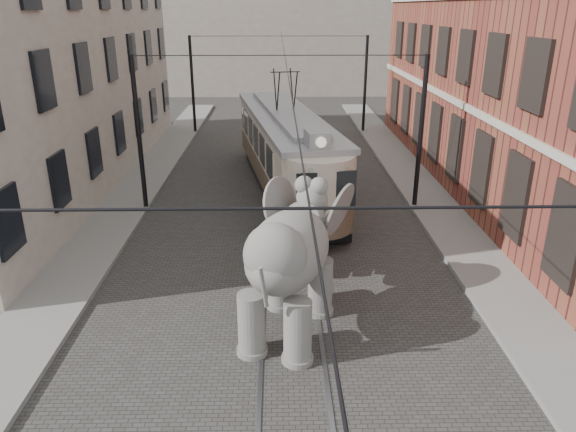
{
  "coord_description": "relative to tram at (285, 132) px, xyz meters",
  "views": [
    {
      "loc": [
        -0.3,
        -14.41,
        7.59
      ],
      "look_at": [
        -0.03,
        -0.25,
        2.1
      ],
      "focal_mm": 33.71,
      "sensor_mm": 36.0,
      "label": 1
    }
  ],
  "objects": [
    {
      "name": "stucco_building",
      "position": [
        -11.02,
        1.5,
        2.43
      ],
      "size": [
        7.0,
        24.0,
        10.0
      ],
      "primitive_type": "cube",
      "color": "gray",
      "rests_on": "ground"
    },
    {
      "name": "sidewalk_right",
      "position": [
        5.98,
        -8.5,
        -2.49
      ],
      "size": [
        2.0,
        60.0,
        0.15
      ],
      "primitive_type": "cube",
      "color": "slate",
      "rests_on": "ground"
    },
    {
      "name": "ground",
      "position": [
        -0.02,
        -8.5,
        -2.57
      ],
      "size": [
        120.0,
        120.0,
        0.0
      ],
      "primitive_type": "plane",
      "color": "#3A3836"
    },
    {
      "name": "tram_rails",
      "position": [
        -0.02,
        -8.5,
        -2.56
      ],
      "size": [
        1.54,
        80.0,
        0.02
      ],
      "primitive_type": null,
      "color": "slate",
      "rests_on": "ground"
    },
    {
      "name": "tram",
      "position": [
        0.0,
        0.0,
        0.0
      ],
      "size": [
        4.8,
        13.21,
        5.14
      ],
      "primitive_type": null,
      "rotation": [
        0.0,
        0.0,
        0.17
      ],
      "color": "beige",
      "rests_on": "ground"
    },
    {
      "name": "elephant",
      "position": [
        -0.1,
        -11.34,
        -0.85
      ],
      "size": [
        4.67,
        6.3,
        3.45
      ],
      "primitive_type": null,
      "rotation": [
        0.0,
        0.0,
        -0.31
      ],
      "color": "slate",
      "rests_on": "ground"
    },
    {
      "name": "sidewalk_left",
      "position": [
        -6.52,
        -8.5,
        -2.49
      ],
      "size": [
        2.0,
        60.0,
        0.15
      ],
      "primitive_type": "cube",
      "color": "slate",
      "rests_on": "ground"
    },
    {
      "name": "distant_block",
      "position": [
        -0.02,
        31.5,
        4.43
      ],
      "size": [
        28.0,
        10.0,
        14.0
      ],
      "primitive_type": "cube",
      "color": "gray",
      "rests_on": "ground"
    },
    {
      "name": "catenary",
      "position": [
        -0.22,
        -3.5,
        0.43
      ],
      "size": [
        11.0,
        30.2,
        6.0
      ],
      "primitive_type": null,
      "color": "black",
      "rests_on": "ground"
    },
    {
      "name": "brick_building",
      "position": [
        10.98,
        0.5,
        3.43
      ],
      "size": [
        8.0,
        26.0,
        12.0
      ],
      "primitive_type": "cube",
      "color": "maroon",
      "rests_on": "ground"
    }
  ]
}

